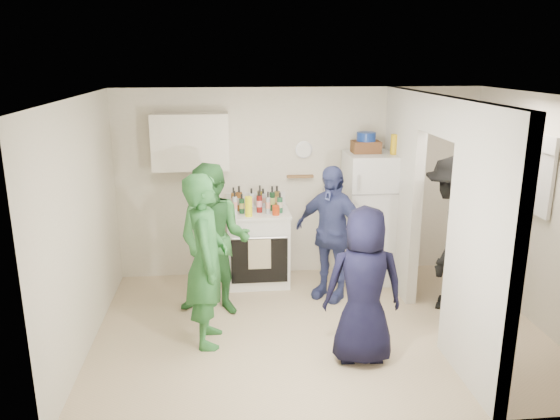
# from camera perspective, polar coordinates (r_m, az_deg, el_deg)

# --- Properties ---
(floor) EXTENTS (4.80, 4.80, 0.00)m
(floor) POSITION_cam_1_polar(r_m,az_deg,el_deg) (6.12, 4.13, -12.26)
(floor) COLOR #C4AD8A
(floor) RESTS_ON ground
(wall_back) EXTENTS (4.80, 0.00, 4.80)m
(wall_back) POSITION_cam_1_polar(r_m,az_deg,el_deg) (7.27, 2.05, 2.84)
(wall_back) COLOR silver
(wall_back) RESTS_ON floor
(wall_front) EXTENTS (4.80, 0.00, 4.80)m
(wall_front) POSITION_cam_1_polar(r_m,az_deg,el_deg) (4.09, 8.55, -7.80)
(wall_front) COLOR silver
(wall_front) RESTS_ON floor
(wall_left) EXTENTS (0.00, 3.40, 3.40)m
(wall_left) POSITION_cam_1_polar(r_m,az_deg,el_deg) (5.75, -19.92, -1.62)
(wall_left) COLOR silver
(wall_left) RESTS_ON floor
(wall_right) EXTENTS (0.00, 3.40, 3.40)m
(wall_right) POSITION_cam_1_polar(r_m,az_deg,el_deg) (6.51, 25.67, -0.28)
(wall_right) COLOR silver
(wall_right) RESTS_ON floor
(ceiling) EXTENTS (4.80, 4.80, 0.00)m
(ceiling) POSITION_cam_1_polar(r_m,az_deg,el_deg) (5.42, 4.66, 11.77)
(ceiling) COLOR white
(ceiling) RESTS_ON wall_back
(partition_pier_back) EXTENTS (0.12, 1.20, 2.50)m
(partition_pier_back) POSITION_cam_1_polar(r_m,az_deg,el_deg) (6.97, 12.55, 1.91)
(partition_pier_back) COLOR silver
(partition_pier_back) RESTS_ON floor
(partition_pier_front) EXTENTS (0.12, 1.20, 2.50)m
(partition_pier_front) POSITION_cam_1_polar(r_m,az_deg,el_deg) (5.02, 20.29, -4.12)
(partition_pier_front) COLOR silver
(partition_pier_front) RESTS_ON floor
(partition_header) EXTENTS (0.12, 1.00, 0.40)m
(partition_header) POSITION_cam_1_polar(r_m,az_deg,el_deg) (5.78, 16.56, 9.43)
(partition_header) COLOR silver
(partition_header) RESTS_ON partition_pier_back
(stove) EXTENTS (0.81, 0.68, 0.97)m
(stove) POSITION_cam_1_polar(r_m,az_deg,el_deg) (7.12, -2.34, -3.88)
(stove) COLOR white
(stove) RESTS_ON floor
(upper_cabinet) EXTENTS (0.95, 0.34, 0.70)m
(upper_cabinet) POSITION_cam_1_polar(r_m,az_deg,el_deg) (6.93, -9.32, 7.06)
(upper_cabinet) COLOR silver
(upper_cabinet) RESTS_ON wall_back
(fridge) EXTENTS (0.70, 0.68, 1.70)m
(fridge) POSITION_cam_1_polar(r_m,az_deg,el_deg) (7.21, 9.51, -0.79)
(fridge) COLOR silver
(fridge) RESTS_ON floor
(wicker_basket) EXTENTS (0.35, 0.25, 0.15)m
(wicker_basket) POSITION_cam_1_polar(r_m,az_deg,el_deg) (7.03, 8.96, 6.54)
(wicker_basket) COLOR brown
(wicker_basket) RESTS_ON fridge
(blue_bowl) EXTENTS (0.24, 0.24, 0.11)m
(blue_bowl) POSITION_cam_1_polar(r_m,az_deg,el_deg) (7.01, 9.00, 7.58)
(blue_bowl) COLOR navy
(blue_bowl) RESTS_ON wicker_basket
(yellow_cup_stack_top) EXTENTS (0.09, 0.09, 0.25)m
(yellow_cup_stack_top) POSITION_cam_1_polar(r_m,az_deg,el_deg) (6.97, 11.85, 6.73)
(yellow_cup_stack_top) COLOR gold
(yellow_cup_stack_top) RESTS_ON fridge
(wall_clock) EXTENTS (0.22, 0.02, 0.22)m
(wall_clock) POSITION_cam_1_polar(r_m,az_deg,el_deg) (7.17, 2.51, 6.32)
(wall_clock) COLOR white
(wall_clock) RESTS_ON wall_back
(spice_shelf) EXTENTS (0.35, 0.08, 0.03)m
(spice_shelf) POSITION_cam_1_polar(r_m,az_deg,el_deg) (7.20, 2.11, 3.53)
(spice_shelf) COLOR olive
(spice_shelf) RESTS_ON wall_back
(nook_window) EXTENTS (0.03, 0.70, 0.80)m
(nook_window) POSITION_cam_1_polar(r_m,az_deg,el_deg) (6.58, 25.05, 3.55)
(nook_window) COLOR black
(nook_window) RESTS_ON wall_right
(nook_window_frame) EXTENTS (0.04, 0.76, 0.86)m
(nook_window_frame) POSITION_cam_1_polar(r_m,az_deg,el_deg) (6.57, 24.94, 3.55)
(nook_window_frame) COLOR white
(nook_window_frame) RESTS_ON wall_right
(nook_valance) EXTENTS (0.04, 0.82, 0.18)m
(nook_valance) POSITION_cam_1_polar(r_m,az_deg,el_deg) (6.50, 25.10, 6.56)
(nook_valance) COLOR white
(nook_valance) RESTS_ON wall_right
(yellow_cup_stack_stove) EXTENTS (0.09, 0.09, 0.25)m
(yellow_cup_stack_stove) POSITION_cam_1_polar(r_m,az_deg,el_deg) (6.72, -3.30, 0.37)
(yellow_cup_stack_stove) COLOR #FEFF15
(yellow_cup_stack_stove) RESTS_ON stove
(red_cup) EXTENTS (0.09, 0.09, 0.12)m
(red_cup) POSITION_cam_1_polar(r_m,az_deg,el_deg) (6.78, -0.43, -0.04)
(red_cup) COLOR #BB340C
(red_cup) RESTS_ON stove
(person_green_left) EXTENTS (0.45, 0.66, 1.79)m
(person_green_left) POSITION_cam_1_polar(r_m,az_deg,el_deg) (5.55, -7.70, -5.26)
(person_green_left) COLOR #2F7635
(person_green_left) RESTS_ON floor
(person_green_center) EXTENTS (0.99, 0.85, 1.75)m
(person_green_center) POSITION_cam_1_polar(r_m,az_deg,el_deg) (6.19, -6.90, -3.18)
(person_green_center) COLOR #3A843A
(person_green_center) RESTS_ON floor
(person_denim) EXTENTS (1.00, 0.94, 1.65)m
(person_denim) POSITION_cam_1_polar(r_m,az_deg,el_deg) (6.59, 5.30, -2.41)
(person_denim) COLOR #38427B
(person_denim) RESTS_ON floor
(person_navy) EXTENTS (0.79, 0.54, 1.55)m
(person_navy) POSITION_cam_1_polar(r_m,az_deg,el_deg) (5.28, 8.75, -7.85)
(person_navy) COLOR black
(person_navy) RESTS_ON floor
(person_nook) EXTENTS (1.15, 1.34, 1.80)m
(person_nook) POSITION_cam_1_polar(r_m,az_deg,el_deg) (6.62, 17.45, -2.34)
(person_nook) COLOR black
(person_nook) RESTS_ON floor
(bottle_a) EXTENTS (0.06, 0.06, 0.29)m
(bottle_a) POSITION_cam_1_polar(r_m,az_deg,el_deg) (7.04, -4.87, 1.22)
(bottle_a) COLOR brown
(bottle_a) RESTS_ON stove
(bottle_b) EXTENTS (0.07, 0.07, 0.25)m
(bottle_b) POSITION_cam_1_polar(r_m,az_deg,el_deg) (6.85, -4.01, 0.66)
(bottle_b) COLOR #194C29
(bottle_b) RESTS_ON stove
(bottle_c) EXTENTS (0.07, 0.07, 0.26)m
(bottle_c) POSITION_cam_1_polar(r_m,az_deg,el_deg) (7.08, -3.00, 1.24)
(bottle_c) COLOR silver
(bottle_c) RESTS_ON stove
(bottle_d) EXTENTS (0.07, 0.07, 0.29)m
(bottle_d) POSITION_cam_1_polar(r_m,az_deg,el_deg) (6.88, -2.17, 0.92)
(bottle_d) COLOR maroon
(bottle_d) RESTS_ON stove
(bottle_e) EXTENTS (0.08, 0.08, 0.25)m
(bottle_e) POSITION_cam_1_polar(r_m,az_deg,el_deg) (7.12, -1.77, 1.27)
(bottle_e) COLOR #B1B8C4
(bottle_e) RESTS_ON stove
(bottle_f) EXTENTS (0.07, 0.07, 0.32)m
(bottle_f) POSITION_cam_1_polar(r_m,az_deg,el_deg) (6.96, -0.82, 1.23)
(bottle_f) COLOR #13351C
(bottle_f) RESTS_ON stove
(bottle_g) EXTENTS (0.08, 0.08, 0.29)m
(bottle_g) POSITION_cam_1_polar(r_m,az_deg,el_deg) (7.09, -0.31, 1.39)
(bottle_g) COLOR olive
(bottle_g) RESTS_ON stove
(bottle_h) EXTENTS (0.06, 0.06, 0.30)m
(bottle_h) POSITION_cam_1_polar(r_m,az_deg,el_deg) (6.80, -4.74, 0.77)
(bottle_h) COLOR silver
(bottle_h) RESTS_ON stove
(bottle_i) EXTENTS (0.06, 0.06, 0.31)m
(bottle_i) POSITION_cam_1_polar(r_m,az_deg,el_deg) (7.03, -2.12, 1.35)
(bottle_i) COLOR #4F410D
(bottle_i) RESTS_ON stove
(bottle_j) EXTENTS (0.07, 0.07, 0.26)m
(bottle_j) POSITION_cam_1_polar(r_m,az_deg,el_deg) (6.87, -0.01, 0.78)
(bottle_j) COLOR #21623A
(bottle_j) RESTS_ON stove
(bottle_k) EXTENTS (0.08, 0.08, 0.33)m
(bottle_k) POSITION_cam_1_polar(r_m,az_deg,el_deg) (6.96, -4.29, 1.21)
(bottle_k) COLOR brown
(bottle_k) RESTS_ON stove
(bottle_l) EXTENTS (0.06, 0.06, 0.29)m
(bottle_l) POSITION_cam_1_polar(r_m,az_deg,el_deg) (6.81, -1.27, 0.75)
(bottle_l) COLOR #9A9FA9
(bottle_l) RESTS_ON stove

